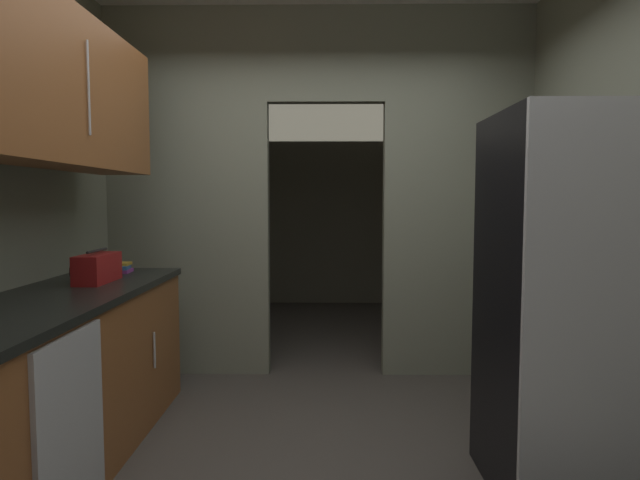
# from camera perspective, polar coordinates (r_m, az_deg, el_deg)

# --- Properties ---
(ground) EXTENTS (20.00, 20.00, 0.00)m
(ground) POSITION_cam_1_polar(r_m,az_deg,el_deg) (2.95, -0.78, -23.57)
(ground) COLOR #47423D
(kitchen_partition) EXTENTS (3.28, 0.12, 2.84)m
(kitchen_partition) POSITION_cam_1_polar(r_m,az_deg,el_deg) (4.24, -0.43, 6.10)
(kitchen_partition) COLOR gray
(kitchen_partition) RESTS_ON ground
(adjoining_room_shell) EXTENTS (3.28, 3.02, 2.84)m
(adjoining_room_shell) POSITION_cam_1_polar(r_m,az_deg,el_deg) (6.25, 0.10, 4.66)
(adjoining_room_shell) COLOR gray
(adjoining_room_shell) RESTS_ON ground
(refrigerator) EXTENTS (0.74, 0.77, 1.77)m
(refrigerator) POSITION_cam_1_polar(r_m,az_deg,el_deg) (2.77, 25.31, -6.35)
(refrigerator) COLOR black
(refrigerator) RESTS_ON ground
(lower_cabinet_run) EXTENTS (0.67, 2.12, 0.89)m
(lower_cabinet_run) POSITION_cam_1_polar(r_m,az_deg,el_deg) (3.19, -25.48, -13.09)
(lower_cabinet_run) COLOR brown
(lower_cabinet_run) RESTS_ON ground
(dishwasher) EXTENTS (0.02, 0.56, 0.83)m
(dishwasher) POSITION_cam_1_polar(r_m,az_deg,el_deg) (2.56, -24.73, -18.16)
(dishwasher) COLOR #B7BABC
(dishwasher) RESTS_ON ground
(upper_cabinet_counterside) EXTENTS (0.36, 1.91, 0.78)m
(upper_cabinet_counterside) POSITION_cam_1_polar(r_m,az_deg,el_deg) (3.10, -26.39, 14.18)
(upper_cabinet_counterside) COLOR brown
(boombox) EXTENTS (0.16, 0.37, 0.19)m
(boombox) POSITION_cam_1_polar(r_m,az_deg,el_deg) (3.42, -22.46, -2.76)
(boombox) COLOR maroon
(boombox) RESTS_ON lower_cabinet_run
(book_stack) EXTENTS (0.14, 0.16, 0.07)m
(book_stack) POSITION_cam_1_polar(r_m,az_deg,el_deg) (3.83, -20.22, -2.79)
(book_stack) COLOR #8C3893
(book_stack) RESTS_ON lower_cabinet_run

